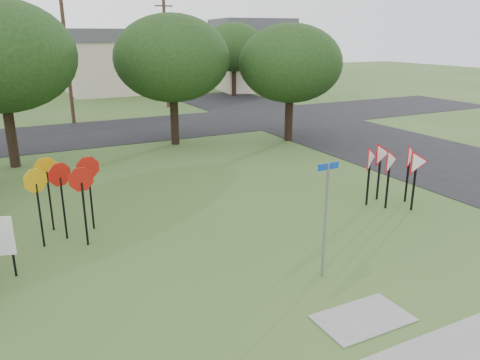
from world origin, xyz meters
name	(u,v)px	position (x,y,z in m)	size (l,w,h in m)	color
ground	(299,270)	(0.00, 0.00, 0.00)	(140.00, 140.00, 0.00)	#31511E
street_right	(379,143)	(12.00, 10.00, 0.01)	(8.00, 50.00, 0.02)	black
street_far	(118,131)	(0.00, 20.00, 0.01)	(60.00, 8.00, 0.02)	black
curb_pad	(363,318)	(0.00, -2.40, 0.01)	(2.00, 1.20, 0.02)	gray
street_name_sign	(326,213)	(0.33, -0.51, 1.68)	(0.60, 0.06, 2.92)	gray
stop_sign_cluster	(63,182)	(-4.94, 4.79, 1.73)	(2.18, 1.67, 2.32)	black
yield_sign_cluster	(393,161)	(5.51, 2.55, 1.61)	(2.33, 1.52, 2.18)	black
far_pole_a	(66,53)	(-2.00, 24.00, 4.60)	(1.40, 0.24, 9.00)	#463020
far_pole_b	(166,52)	(6.00, 28.00, 4.35)	(1.40, 0.24, 8.50)	#463020
house_mid	(109,61)	(4.00, 40.00, 3.15)	(8.40, 8.40, 6.20)	beige
house_right	(251,54)	(18.00, 36.00, 3.65)	(8.30, 8.30, 7.20)	beige
tree_near_mid	(172,58)	(2.00, 15.00, 4.54)	(6.00, 6.00, 6.80)	black
tree_near_right	(290,64)	(8.00, 13.00, 4.22)	(5.60, 5.60, 6.33)	black
tree_far_right	(234,47)	(14.00, 32.00, 4.54)	(6.00, 6.00, 6.80)	black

